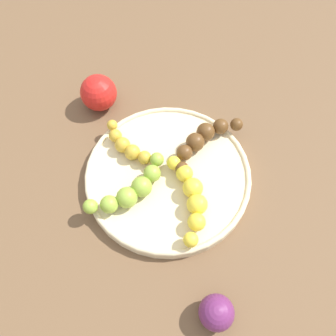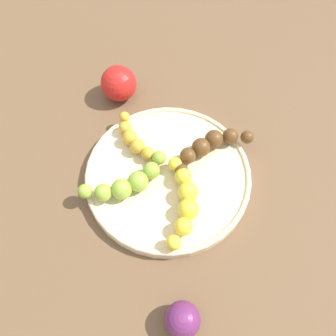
{
  "view_description": "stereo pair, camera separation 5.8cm",
  "coord_description": "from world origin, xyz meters",
  "px_view_note": "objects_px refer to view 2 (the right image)",
  "views": [
    {
      "loc": [
        0.21,
        0.19,
        0.55
      ],
      "look_at": [
        0.0,
        0.0,
        0.04
      ],
      "focal_mm": 36.4,
      "sensor_mm": 36.0,
      "label": 1
    },
    {
      "loc": [
        0.17,
        0.23,
        0.55
      ],
      "look_at": [
        0.0,
        0.0,
        0.04
      ],
      "focal_mm": 36.4,
      "sensor_mm": 36.0,
      "label": 2
    }
  ],
  "objects_px": {
    "fruit_bowl": "(168,175)",
    "banana_green": "(128,182)",
    "banana_overripe": "(210,146)",
    "banana_yellow": "(184,200)",
    "banana_spotted": "(136,141)",
    "apple_red": "(119,83)",
    "plum_purple": "(183,320)"
  },
  "relations": [
    {
      "from": "fruit_bowl",
      "to": "banana_yellow",
      "type": "height_order",
      "value": "banana_yellow"
    },
    {
      "from": "fruit_bowl",
      "to": "apple_red",
      "type": "xyz_separation_m",
      "value": [
        -0.03,
        -0.22,
        0.02
      ]
    },
    {
      "from": "fruit_bowl",
      "to": "banana_green",
      "type": "relative_size",
      "value": 1.79
    },
    {
      "from": "banana_spotted",
      "to": "banana_green",
      "type": "relative_size",
      "value": 0.82
    },
    {
      "from": "banana_spotted",
      "to": "banana_green",
      "type": "height_order",
      "value": "banana_green"
    },
    {
      "from": "plum_purple",
      "to": "apple_red",
      "type": "distance_m",
      "value": 0.45
    },
    {
      "from": "apple_red",
      "to": "banana_spotted",
      "type": "bearing_deg",
      "value": 70.45
    },
    {
      "from": "banana_green",
      "to": "banana_yellow",
      "type": "bearing_deg",
      "value": 42.34
    },
    {
      "from": "banana_yellow",
      "to": "banana_spotted",
      "type": "height_order",
      "value": "banana_yellow"
    },
    {
      "from": "banana_green",
      "to": "banana_spotted",
      "type": "bearing_deg",
      "value": 146.22
    },
    {
      "from": "banana_overripe",
      "to": "banana_yellow",
      "type": "bearing_deg",
      "value": 125.44
    },
    {
      "from": "fruit_bowl",
      "to": "banana_yellow",
      "type": "relative_size",
      "value": 2.14
    },
    {
      "from": "banana_overripe",
      "to": "apple_red",
      "type": "relative_size",
      "value": 2.25
    },
    {
      "from": "apple_red",
      "to": "plum_purple",
      "type": "bearing_deg",
      "value": 69.32
    },
    {
      "from": "plum_purple",
      "to": "apple_red",
      "type": "relative_size",
      "value": 0.72
    },
    {
      "from": "apple_red",
      "to": "banana_green",
      "type": "bearing_deg",
      "value": 62.0
    },
    {
      "from": "banana_yellow",
      "to": "banana_green",
      "type": "distance_m",
      "value": 0.1
    },
    {
      "from": "fruit_bowl",
      "to": "banana_overripe",
      "type": "height_order",
      "value": "banana_overripe"
    },
    {
      "from": "banana_green",
      "to": "apple_red",
      "type": "bearing_deg",
      "value": 160.08
    },
    {
      "from": "banana_overripe",
      "to": "banana_green",
      "type": "bearing_deg",
      "value": 86.92
    },
    {
      "from": "banana_overripe",
      "to": "banana_spotted",
      "type": "relative_size",
      "value": 1.2
    },
    {
      "from": "banana_spotted",
      "to": "plum_purple",
      "type": "xyz_separation_m",
      "value": [
        0.11,
        0.29,
        -0.01
      ]
    },
    {
      "from": "banana_spotted",
      "to": "apple_red",
      "type": "relative_size",
      "value": 1.87
    },
    {
      "from": "banana_yellow",
      "to": "banana_green",
      "type": "relative_size",
      "value": 0.84
    },
    {
      "from": "fruit_bowl",
      "to": "banana_green",
      "type": "height_order",
      "value": "banana_green"
    },
    {
      "from": "fruit_bowl",
      "to": "banana_overripe",
      "type": "xyz_separation_m",
      "value": [
        -0.09,
        0.01,
        0.02
      ]
    },
    {
      "from": "apple_red",
      "to": "banana_overripe",
      "type": "bearing_deg",
      "value": 103.31
    },
    {
      "from": "banana_green",
      "to": "plum_purple",
      "type": "relative_size",
      "value": 3.16
    },
    {
      "from": "banana_overripe",
      "to": "apple_red",
      "type": "bearing_deg",
      "value": 19.19
    },
    {
      "from": "banana_overripe",
      "to": "plum_purple",
      "type": "xyz_separation_m",
      "value": [
        0.21,
        0.2,
        -0.01
      ]
    },
    {
      "from": "fruit_bowl",
      "to": "apple_red",
      "type": "relative_size",
      "value": 4.09
    },
    {
      "from": "banana_overripe",
      "to": "banana_green",
      "type": "xyz_separation_m",
      "value": [
        0.16,
        -0.02,
        0.0
      ]
    }
  ]
}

